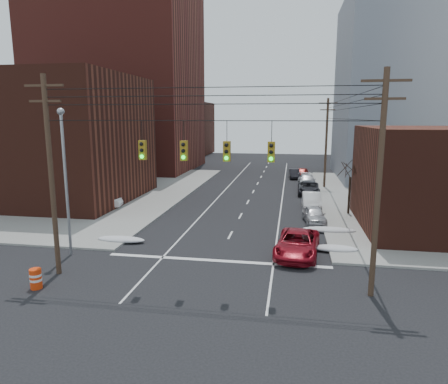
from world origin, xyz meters
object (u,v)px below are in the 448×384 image
(parked_car_e, at_px, (302,173))
(construction_barrel, at_px, (36,278))
(parked_car_d, at_px, (307,181))
(parked_car_f, at_px, (294,174))
(parked_car_a, at_px, (314,215))
(parked_car_b, at_px, (312,201))
(red_pickup, at_px, (297,244))
(lot_car_c, at_px, (86,188))
(lot_car_b, at_px, (118,188))
(lot_car_d, at_px, (115,181))
(lot_car_a, at_px, (98,200))
(parked_car_c, at_px, (309,188))

(parked_car_e, height_order, construction_barrel, parked_car_e)
(parked_car_d, distance_m, parked_car_f, 6.96)
(parked_car_a, distance_m, parked_car_b, 5.10)
(parked_car_a, relative_size, construction_barrel, 3.86)
(parked_car_a, bearing_deg, parked_car_e, 84.31)
(red_pickup, xyz_separation_m, lot_car_c, (-23.49, 16.35, 0.04))
(parked_car_e, bearing_deg, parked_car_b, -81.77)
(parked_car_a, distance_m, lot_car_b, 22.77)
(lot_car_d, xyz_separation_m, construction_barrel, (8.83, -28.71, -0.26))
(parked_car_b, bearing_deg, parked_car_f, 93.61)
(parked_car_d, bearing_deg, parked_car_b, -92.34)
(parked_car_b, bearing_deg, lot_car_a, -171.43)
(lot_car_a, height_order, lot_car_d, lot_car_a)
(construction_barrel, bearing_deg, parked_car_c, 62.35)
(lot_car_a, bearing_deg, parked_car_d, -61.70)
(lot_car_a, bearing_deg, red_pickup, -128.49)
(parked_car_e, bearing_deg, lot_car_b, -133.86)
(lot_car_c, relative_size, lot_car_d, 1.20)
(parked_car_b, distance_m, parked_car_e, 20.16)
(lot_car_c, relative_size, construction_barrel, 4.34)
(parked_car_b, relative_size, construction_barrel, 4.53)
(red_pickup, bearing_deg, parked_car_e, 94.50)
(parked_car_d, bearing_deg, lot_car_c, -160.73)
(red_pickup, relative_size, parked_car_c, 1.07)
(lot_car_b, bearing_deg, parked_car_f, -56.97)
(parked_car_e, distance_m, lot_car_d, 26.28)
(lot_car_d, bearing_deg, red_pickup, -141.97)
(red_pickup, bearing_deg, parked_car_d, 92.94)
(red_pickup, distance_m, lot_car_a, 21.26)
(parked_car_c, distance_m, parked_car_d, 5.21)
(red_pickup, relative_size, lot_car_a, 1.26)
(red_pickup, height_order, parked_car_e, red_pickup)
(parked_car_a, relative_size, parked_car_f, 1.02)
(red_pickup, height_order, parked_car_c, red_pickup)
(red_pickup, distance_m, construction_barrel, 15.33)
(parked_car_b, height_order, parked_car_f, parked_car_b)
(red_pickup, distance_m, lot_car_b, 25.80)
(parked_car_b, height_order, parked_car_e, parked_car_b)
(parked_car_a, distance_m, lot_car_c, 26.22)
(parked_car_e, distance_m, lot_car_a, 30.77)
(parked_car_b, distance_m, parked_car_d, 12.80)
(parked_car_e, relative_size, lot_car_c, 0.93)
(parked_car_e, height_order, parked_car_f, parked_car_e)
(parked_car_f, relative_size, lot_car_b, 0.79)
(parked_car_d, height_order, parked_car_f, parked_car_d)
(parked_car_b, bearing_deg, construction_barrel, -126.61)
(lot_car_a, bearing_deg, parked_car_f, -49.45)
(parked_car_a, height_order, lot_car_c, lot_car_c)
(parked_car_a, distance_m, parked_car_f, 24.72)
(red_pickup, height_order, lot_car_a, lot_car_a)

